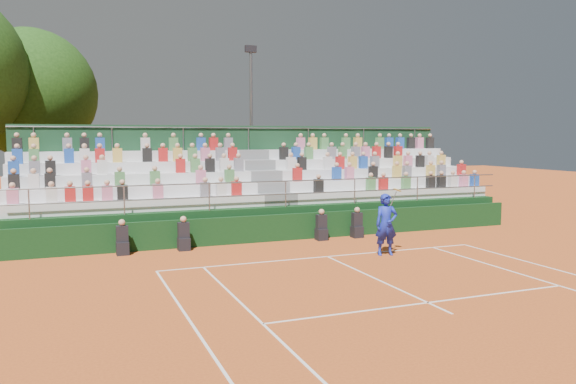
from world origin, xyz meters
name	(u,v)px	position (x,y,z in m)	size (l,w,h in m)	color
ground	(327,257)	(0.00, 0.00, 0.00)	(90.00, 90.00, 0.00)	#BF541F
courtside_wall	(291,227)	(0.00, 3.20, 0.50)	(20.00, 0.15, 1.00)	black
line_officials	(252,232)	(-1.68, 2.75, 0.48)	(9.16, 0.40, 1.19)	black
grandstand	(263,202)	(0.00, 6.44, 1.09)	(20.00, 5.20, 4.40)	black
tennis_player	(386,224)	(1.92, -0.47, 1.02)	(0.95, 0.64, 2.22)	#1727AD
tree_east	(31,94)	(-9.33, 14.27, 6.00)	(6.30, 6.30, 9.17)	#372614
floodlight_mast	(251,116)	(1.42, 12.47, 5.02)	(0.60, 0.25, 8.68)	gray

